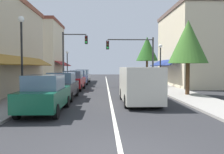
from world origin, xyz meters
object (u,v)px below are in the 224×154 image
van_in_lane (139,84)px  parked_car_distant_left (82,76)px  parked_car_nearest_left (45,94)px  traffic_signal_left_corner (71,51)px  traffic_signal_mast_arm (136,53)px  street_lamp_left_far (67,61)px  street_lamp_left_near (22,45)px  parked_car_third_left (74,80)px  tree_right_far (147,49)px  tree_right_near (188,42)px  street_lamp_right_mid (160,58)px  parked_car_far_left (79,78)px  parked_car_second_left (62,86)px

van_in_lane → parked_car_distant_left: bearing=106.2°
parked_car_nearest_left → traffic_signal_left_corner: bearing=93.7°
traffic_signal_mast_arm → street_lamp_left_far: traffic_signal_mast_arm is taller
traffic_signal_mast_arm → street_lamp_left_far: size_ratio=1.25×
van_in_lane → street_lamp_left_near: bearing=178.4°
parked_car_nearest_left → traffic_signal_left_corner: (-0.80, 14.13, 2.95)m
street_lamp_left_far → street_lamp_left_near: bearing=-90.2°
parked_car_third_left → street_lamp_left_near: bearing=-103.6°
street_lamp_left_near → traffic_signal_left_corner: bearing=83.7°
parked_car_nearest_left → tree_right_far: (8.80, 21.17, 3.75)m
traffic_signal_mast_arm → street_lamp_left_near: 13.34m
street_lamp_left_far → tree_right_near: bearing=-50.9°
parked_car_distant_left → traffic_signal_mast_arm: 9.32m
street_lamp_left_near → street_lamp_right_mid: size_ratio=1.18×
parked_car_nearest_left → street_lamp_left_far: street_lamp_left_far is taller
parked_car_nearest_left → traffic_signal_mast_arm: (6.14, 13.38, 2.73)m
parked_car_third_left → street_lamp_right_mid: (8.22, 0.84, 2.07)m
van_in_lane → traffic_signal_left_corner: (-5.60, 11.51, 2.69)m
parked_car_nearest_left → parked_car_distant_left: same height
traffic_signal_left_corner → street_lamp_right_mid: 9.50m
street_lamp_left_near → parked_car_nearest_left: bearing=-54.3°
street_lamp_right_mid → tree_right_near: (0.65, -5.46, 0.98)m
traffic_signal_left_corner → street_lamp_left_far: 5.11m
parked_car_third_left → traffic_signal_left_corner: size_ratio=0.71×
parked_car_nearest_left → parked_car_third_left: bearing=90.6°
parked_car_third_left → street_lamp_left_far: size_ratio=0.99×
traffic_signal_mast_arm → tree_right_near: tree_right_near is taller
parked_car_far_left → tree_right_near: (8.90, -9.00, 3.05)m
parked_car_distant_left → tree_right_near: 16.90m
parked_car_nearest_left → parked_car_second_left: 4.44m
parked_car_far_left → street_lamp_left_near: 12.30m
parked_car_second_left → street_lamp_right_mid: size_ratio=0.95×
parked_car_nearest_left → traffic_signal_left_corner: traffic_signal_left_corner is taller
parked_car_second_left → traffic_signal_mast_arm: bearing=56.0°
parked_car_nearest_left → parked_car_far_left: size_ratio=0.99×
van_in_lane → street_lamp_right_mid: bearing=68.6°
parked_car_far_left → street_lamp_left_near: (-1.97, -11.87, 2.51)m
parked_car_distant_left → tree_right_near: bearing=-56.5°
van_in_lane → tree_right_far: size_ratio=0.82×
parked_car_far_left → traffic_signal_left_corner: size_ratio=0.70×
parked_car_nearest_left → traffic_signal_mast_arm: 14.97m
parked_car_nearest_left → tree_right_far: size_ratio=0.65×
street_lamp_left_near → parked_car_third_left: bearing=75.0°
traffic_signal_left_corner → street_lamp_left_far: size_ratio=1.40×
street_lamp_left_near → street_lamp_left_far: bearing=89.8°
tree_right_near → street_lamp_right_mid: bearing=96.8°
traffic_signal_mast_arm → parked_car_third_left: bearing=-153.7°
van_in_lane → tree_right_near: bearing=37.6°
street_lamp_left_near → street_lamp_right_mid: 13.20m
parked_car_nearest_left → parked_car_distant_left: size_ratio=1.00×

